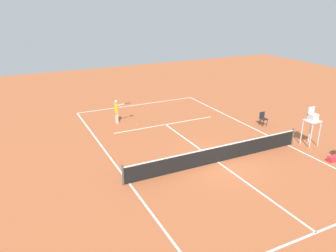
{
  "coord_description": "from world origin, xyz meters",
  "views": [
    {
      "loc": [
        9.71,
        13.43,
        8.3
      ],
      "look_at": [
        0.91,
        -4.38,
        0.8
      ],
      "focal_mm": 35.3,
      "sensor_mm": 36.0,
      "label": 1
    }
  ],
  "objects_px": {
    "tennis_ball": "(137,124)",
    "courtside_chair_mid": "(263,118)",
    "umpire_chair": "(312,120)",
    "player_serving": "(117,109)",
    "equipment_bag": "(334,159)"
  },
  "relations": [
    {
      "from": "tennis_ball",
      "to": "courtside_chair_mid",
      "type": "relative_size",
      "value": 0.07
    },
    {
      "from": "equipment_bag",
      "to": "umpire_chair",
      "type": "bearing_deg",
      "value": -103.41
    },
    {
      "from": "player_serving",
      "to": "umpire_chair",
      "type": "bearing_deg",
      "value": 29.72
    },
    {
      "from": "player_serving",
      "to": "equipment_bag",
      "type": "relative_size",
      "value": 2.3
    },
    {
      "from": "player_serving",
      "to": "tennis_ball",
      "type": "bearing_deg",
      "value": 31.95
    },
    {
      "from": "player_serving",
      "to": "courtside_chair_mid",
      "type": "height_order",
      "value": "player_serving"
    },
    {
      "from": "player_serving",
      "to": "courtside_chair_mid",
      "type": "relative_size",
      "value": 1.84
    },
    {
      "from": "tennis_ball",
      "to": "equipment_bag",
      "type": "bearing_deg",
      "value": 127.08
    },
    {
      "from": "equipment_bag",
      "to": "player_serving",
      "type": "bearing_deg",
      "value": -51.74
    },
    {
      "from": "player_serving",
      "to": "umpire_chair",
      "type": "distance_m",
      "value": 12.98
    },
    {
      "from": "courtside_chair_mid",
      "to": "equipment_bag",
      "type": "height_order",
      "value": "courtside_chair_mid"
    },
    {
      "from": "tennis_ball",
      "to": "equipment_bag",
      "type": "height_order",
      "value": "equipment_bag"
    },
    {
      "from": "umpire_chair",
      "to": "player_serving",
      "type": "bearing_deg",
      "value": -43.78
    },
    {
      "from": "equipment_bag",
      "to": "courtside_chair_mid",
      "type": "bearing_deg",
      "value": -93.37
    },
    {
      "from": "courtside_chair_mid",
      "to": "player_serving",
      "type": "bearing_deg",
      "value": -28.52
    }
  ]
}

